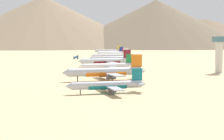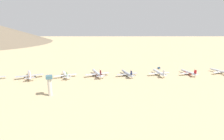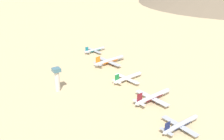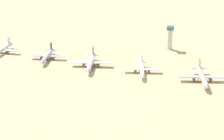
# 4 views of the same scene
# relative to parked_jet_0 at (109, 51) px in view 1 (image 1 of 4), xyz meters

# --- Properties ---
(ground_plane) EXTENTS (2348.54, 2348.54, 0.00)m
(ground_plane) POSITION_rel_parked_jet_0_xyz_m (35.48, 194.41, -4.08)
(ground_plane) COLOR tan
(parked_jet_0) EXTENTS (41.98, 34.11, 12.10)m
(parked_jet_0) POSITION_rel_parked_jet_0_xyz_m (0.00, 0.00, 0.00)
(parked_jet_0) COLOR silver
(parked_jet_0) RESTS_ON ground
(parked_jet_1) EXTENTS (38.56, 31.48, 11.13)m
(parked_jet_1) POSITION_rel_parked_jet_0_xyz_m (5.76, 47.60, -0.33)
(parked_jet_1) COLOR white
(parked_jet_1) RESTS_ON ground
(parked_jet_2) EXTENTS (38.70, 31.41, 11.17)m
(parked_jet_2) POSITION_rel_parked_jet_0_xyz_m (14.05, 101.04, -0.36)
(parked_jet_2) COLOR silver
(parked_jet_2) RESTS_ON ground
(parked_jet_3) EXTENTS (42.14, 34.25, 12.15)m
(parked_jet_3) POSITION_rel_parked_jet_0_xyz_m (24.80, 147.63, 0.02)
(parked_jet_3) COLOR silver
(parked_jet_3) RESTS_ON ground
(parked_jet_4) EXTENTS (41.59, 33.77, 11.99)m
(parked_jet_4) POSITION_rel_parked_jet_0_xyz_m (35.15, 196.96, -0.08)
(parked_jet_4) COLOR #B2B7C1
(parked_jet_4) RESTS_ON ground
(parked_jet_5) EXTENTS (46.82, 38.12, 13.49)m
(parked_jet_5) POSITION_rel_parked_jet_0_xyz_m (47.06, 241.81, 0.41)
(parked_jet_5) COLOR silver
(parked_jet_5) RESTS_ON ground
(parked_jet_6) EXTENTS (41.16, 33.55, 11.87)m
(parked_jet_6) POSITION_rel_parked_jet_0_xyz_m (54.23, 289.24, -0.08)
(parked_jet_6) COLOR white
(parked_jet_6) RESTS_ON ground
(parked_jet_7) EXTENTS (48.41, 39.50, 13.97)m
(parked_jet_7) POSITION_rel_parked_jet_0_xyz_m (65.58, 340.81, 0.57)
(parked_jet_7) COLOR #B2B7C1
(parked_jet_7) RESTS_ON ground
(parked_jet_8) EXTENTS (35.45, 28.85, 10.22)m
(parked_jet_8) POSITION_rel_parked_jet_0_xyz_m (73.73, 388.99, -0.68)
(parked_jet_8) COLOR #B2B7C1
(parked_jet_8) RESTS_ON ground
(service_truck) EXTENTS (5.38, 3.08, 3.90)m
(service_truck) POSITION_rel_parked_jet_0_xyz_m (60.02, 127.53, -2.00)
(service_truck) COLOR #1E5999
(service_truck) RESTS_ON ground
(control_tower) EXTENTS (7.20, 7.20, 24.08)m
(control_tower) POSITION_rel_parked_jet_0_xyz_m (-15.88, 309.94, 9.58)
(control_tower) COLOR beige
(control_tower) RESTS_ON ground
(desert_hill_0) EXTENTS (513.24, 513.24, 123.40)m
(desert_hill_0) POSITION_rel_parked_jet_0_xyz_m (82.49, -415.88, 57.62)
(desert_hill_0) COLOR #847056
(desert_hill_0) RESTS_ON ground
(desert_hill_1) EXTENTS (402.81, 402.81, 103.14)m
(desert_hill_1) POSITION_rel_parked_jet_0_xyz_m (-330.18, -459.65, 47.50)
(desert_hill_1) COLOR #847056
(desert_hill_1) RESTS_ON ground
(desert_hill_3) EXTENTS (460.15, 460.15, 113.60)m
(desert_hill_3) POSITION_rel_parked_jet_0_xyz_m (-182.62, -353.52, 52.72)
(desert_hill_3) COLOR #70604C
(desert_hill_3) RESTS_ON ground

